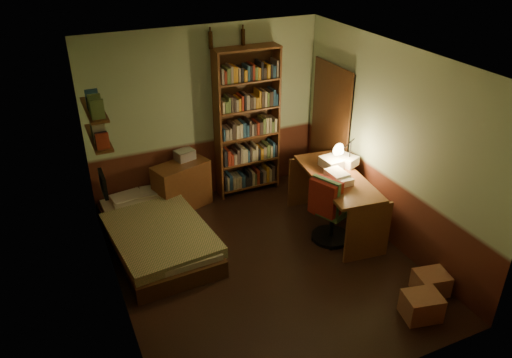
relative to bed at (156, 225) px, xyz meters
name	(u,v)px	position (x,y,z in m)	size (l,w,h in m)	color
floor	(264,264)	(1.11, -0.97, -0.32)	(3.50, 4.00, 0.02)	black
ceiling	(266,59)	(1.11, -0.97, 2.30)	(3.50, 4.00, 0.02)	silver
wall_back	(206,115)	(1.11, 1.04, 0.99)	(3.50, 0.02, 2.60)	#9DB48C
wall_left	(108,206)	(-0.65, -0.97, 0.99)	(0.02, 4.00, 2.60)	#9DB48C
wall_right	(390,146)	(2.87, -0.97, 0.99)	(0.02, 4.00, 2.60)	#9DB48C
wall_front	(370,277)	(1.11, -2.98, 0.99)	(3.50, 0.02, 2.60)	#9DB48C
doorway	(331,132)	(2.83, 0.33, 0.69)	(0.06, 0.90, 2.00)	black
door_trim	(329,133)	(2.80, 0.33, 0.69)	(0.02, 0.98, 2.08)	#391F0F
bed	(156,225)	(0.00, 0.00, 0.00)	(1.10, 2.06, 0.61)	#586E39
dresser	(182,186)	(0.60, 0.80, 0.05)	(0.81, 0.40, 0.72)	#5A3118
mini_stereo	(185,155)	(0.71, 0.92, 0.48)	(0.27, 0.21, 0.14)	#B2B2B7
bookshelf	(247,123)	(1.70, 0.88, 0.83)	(0.97, 0.30, 2.27)	#5A3118
bottle_left	(211,40)	(1.21, 0.99, 2.08)	(0.06, 0.06, 0.23)	black
bottle_right	(243,37)	(1.69, 0.99, 2.08)	(0.06, 0.06, 0.22)	black
desk	(335,203)	(2.34, -0.64, 0.11)	(0.64, 1.55, 0.83)	#5A3118
paper_stack	(345,160)	(2.63, -0.38, 0.59)	(0.23, 0.32, 0.13)	silver
desk_lamp	(351,143)	(2.66, -0.43, 0.86)	(0.20, 0.20, 0.68)	black
office_chair	(333,207)	(2.17, -0.84, 0.19)	(0.50, 0.44, 0.99)	#386138
red_jacket	(316,158)	(1.93, -0.74, 0.92)	(0.21, 0.39, 0.46)	maroon
wall_shelf_lower	(99,138)	(-0.53, 0.13, 1.29)	(0.20, 0.90, 0.03)	#5A3118
wall_shelf_upper	(94,109)	(-0.53, 0.13, 1.64)	(0.20, 0.90, 0.03)	#5A3118
framed_picture	(103,184)	(-0.61, -0.37, 0.94)	(0.04, 0.32, 0.26)	black
cardboard_box_a	(421,306)	(2.28, -2.51, -0.16)	(0.39, 0.31, 0.29)	#A56949
cardboard_box_b	(431,283)	(2.66, -2.24, -0.18)	(0.37, 0.31, 0.26)	#A56949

